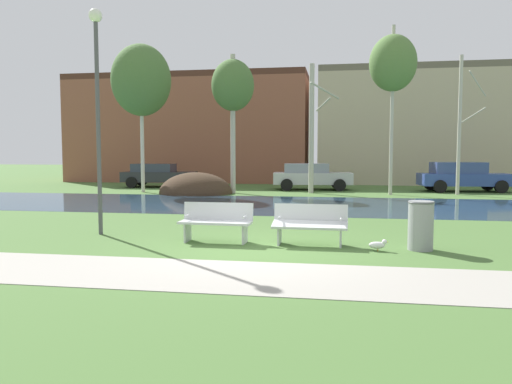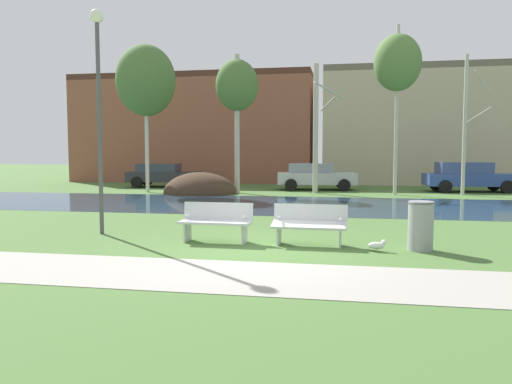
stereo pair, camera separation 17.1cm
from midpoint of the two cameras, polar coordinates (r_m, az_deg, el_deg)
The scene contains 19 objects.
ground_plane at distance 19.89m, azimuth 5.39°, elevation -1.22°, with size 120.00×120.00×0.00m, color #476B33.
paved_path_strip at distance 8.06m, azimuth -2.26°, elevation -9.65°, with size 60.00×2.12×0.01m, color #9E998E.
river_band at distance 18.98m, azimuth 5.15°, elevation -1.48°, with size 80.00×7.11×0.01m, color #284256.
soil_mound at distance 24.50m, azimuth -6.30°, elevation -0.16°, with size 3.62×3.24×2.09m, color #423021.
bench_left at distance 11.00m, azimuth -4.19°, elevation -3.36°, with size 1.61×0.60×0.87m.
bench_right at distance 10.68m, azimuth 6.66°, elevation -3.62°, with size 1.61×0.60×0.87m.
trash_bin at distance 10.59m, azimuth 18.92°, elevation -3.63°, with size 0.53×0.53×1.00m.
seagull at distance 10.29m, azimuth 14.32°, elevation -5.96°, with size 0.39×0.14×0.24m.
streetlamp at distance 12.65m, azimuth -17.36°, elevation 11.64°, with size 0.32×0.32×5.38m.
birch_far_left at distance 25.99m, azimuth -12.42°, elevation 12.44°, with size 2.98×2.98×7.42m.
birch_left at distance 24.76m, azimuth -2.01°, elevation 12.07°, with size 2.10×2.10×6.80m.
birch_center_left at distance 24.74m, azimuth 7.19°, elevation 7.46°, with size 1.48×2.30×6.36m.
birch_center at distance 24.72m, azimuth 16.23°, elevation 14.07°, with size 2.20×2.20×7.95m.
birch_center_right at distance 25.33m, azimuth 23.23°, elevation 7.24°, with size 1.20×2.21×6.56m.
parked_van_nearest_dark at distance 29.46m, azimuth -10.53°, elevation 2.01°, with size 4.30×2.39×1.37m.
parked_sedan_second_silver at distance 26.88m, azimuth 7.04°, elevation 1.87°, with size 4.33×2.40×1.43m.
parked_hatch_third_blue at distance 27.54m, azimuth 23.47°, elevation 1.67°, with size 4.64×2.29×1.52m.
building_brick_low at distance 36.17m, azimuth -6.62°, elevation 7.17°, with size 16.66×6.46×7.37m.
building_beige_block at distance 35.71m, azimuth 22.82°, elevation 6.94°, with size 17.99×7.38×7.44m.
Camera 2 is at (1.80, -9.70, 1.97)m, focal length 34.63 mm.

